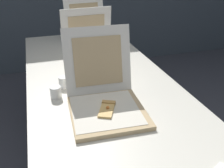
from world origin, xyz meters
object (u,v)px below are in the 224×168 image
object	(u,v)px
pizza_box_front	(105,100)
pizza_box_back	(92,39)
cup_white_near_center	(56,92)
table	(101,89)
cup_white_mid	(64,82)
pizza_box_middle	(93,59)

from	to	relation	value
pizza_box_front	pizza_box_back	distance (m)	1.00
pizza_box_front	cup_white_near_center	distance (m)	0.29
table	pizza_box_back	bearing A→B (deg)	81.14
cup_white_near_center	pizza_box_back	bearing A→B (deg)	64.18
cup_white_near_center	cup_white_mid	size ratio (longest dim) A/B	1.00
cup_white_mid	pizza_box_front	bearing A→B (deg)	-61.12
cup_white_mid	table	bearing A→B (deg)	0.31
table	pizza_box_back	distance (m)	0.70
table	pizza_box_back	xyz separation A→B (m)	(0.11, 0.69, 0.10)
pizza_box_middle	cup_white_mid	world-z (taller)	pizza_box_middle
table	cup_white_mid	xyz separation A→B (m)	(-0.22, -0.00, 0.08)
pizza_box_back	cup_white_mid	size ratio (longest dim) A/B	7.38
pizza_box_front	pizza_box_middle	distance (m)	0.54
pizza_box_back	cup_white_near_center	xyz separation A→B (m)	(-0.39, -0.80, -0.02)
pizza_box_front	pizza_box_middle	bearing A→B (deg)	85.83
cup_white_mid	cup_white_near_center	bearing A→B (deg)	-117.92
cup_white_mid	pizza_box_back	bearing A→B (deg)	64.53
pizza_box_middle	pizza_box_front	bearing A→B (deg)	-102.12
pizza_box_middle	cup_white_near_center	xyz separation A→B (m)	(-0.29, -0.35, -0.02)
cup_white_near_center	table	bearing A→B (deg)	21.73
pizza_box_front	pizza_box_back	xyz separation A→B (m)	(0.16, 0.98, -0.00)
cup_white_near_center	pizza_box_middle	bearing A→B (deg)	50.21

